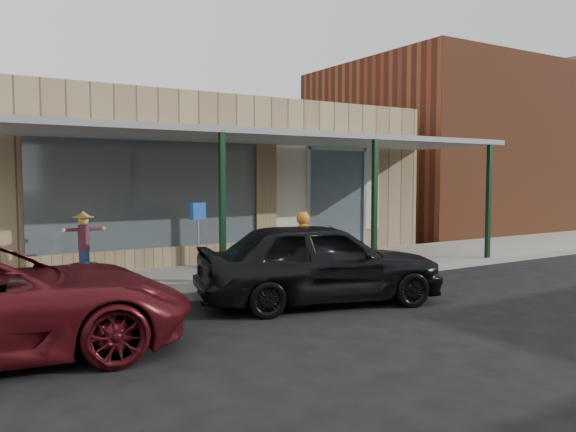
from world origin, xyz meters
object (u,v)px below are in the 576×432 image
barrel_pumpkin (265,258)px  parked_sedan (320,262)px  barrel_scarecrow (84,258)px  handicap_sign (198,232)px

barrel_pumpkin → parked_sedan: parked_sedan is taller
barrel_scarecrow → handicap_sign: bearing=-29.8°
barrel_scarecrow → parked_sedan: parked_sedan is taller
barrel_scarecrow → parked_sedan: size_ratio=0.31×
barrel_scarecrow → barrel_pumpkin: barrel_scarecrow is taller
barrel_pumpkin → handicap_sign: 2.29m
barrel_pumpkin → parked_sedan: size_ratio=0.16×
barrel_scarecrow → barrel_pumpkin: 3.76m
handicap_sign → parked_sedan: (1.45, -1.90, -0.43)m
barrel_scarecrow → handicap_sign: size_ratio=0.89×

